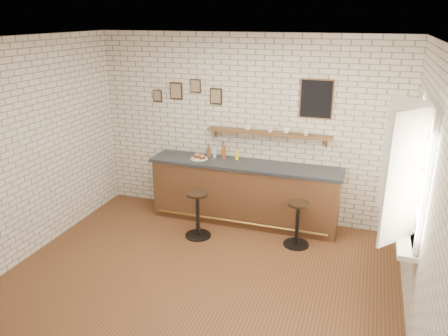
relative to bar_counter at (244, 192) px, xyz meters
The scene contains 21 objects.
ground 1.77m from the bar_counter, 92.76° to the right, with size 5.00×5.00×0.00m, color brown.
bar_counter is the anchor object (origin of this frame).
sandwich_plate 0.93m from the bar_counter, behind, with size 0.28×0.28×0.01m, color white.
ciabatta_sandwich 0.94m from the bar_counter, behind, with size 0.24×0.18×0.07m.
potato_chips 0.94m from the bar_counter, behind, with size 0.25×0.18×0.00m.
bitters_bottle_brown 0.90m from the bar_counter, 168.64° to the left, with size 0.06×0.06×0.20m.
bitters_bottle_white 0.83m from the bar_counter, 166.57° to the left, with size 0.06×0.06×0.23m.
bitters_bottle_amber 0.75m from the bar_counter, 161.63° to the left, with size 0.07×0.07×0.28m.
condiment_bottle_yellow 0.62m from the bar_counter, 142.11° to the left, with size 0.06×0.06×0.19m.
bar_stool_left 0.91m from the bar_counter, 125.59° to the right, with size 0.40×0.40×0.72m.
bar_stool_right 1.11m from the bar_counter, 28.87° to the right, with size 0.38×0.38×0.69m.
wall_shelf 1.04m from the bar_counter, 32.50° to the left, with size 2.00×0.18×0.18m.
shelf_cup_a 1.06m from the bar_counter, 98.40° to the left, with size 0.12×0.12×0.09m, color white.
shelf_cup_b 1.11m from the bar_counter, 30.17° to the left, with size 0.10×0.10×0.09m, color white.
shelf_cup_c 1.22m from the bar_counter, 18.48° to the left, with size 0.12×0.12×0.10m, color white.
shelf_cup_d 1.39m from the bar_counter, 12.52° to the left, with size 0.09×0.09×0.08m, color white.
back_wall_decor 1.57m from the bar_counter, 62.80° to the left, with size 2.96×0.02×0.56m.
window_sill 2.74m from the bar_counter, 31.12° to the right, with size 0.20×1.35×0.06m.
casement_window 2.91m from the bar_counter, 31.59° to the right, with size 0.40×1.30×1.56m.
book_lower 2.74m from the bar_counter, 31.73° to the right, with size 0.16×0.21×0.02m, color tan.
book_upper 2.74m from the bar_counter, 31.75° to the right, with size 0.15×0.21×0.02m, color tan.
Camera 1 is at (1.86, -4.63, 3.26)m, focal length 35.00 mm.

